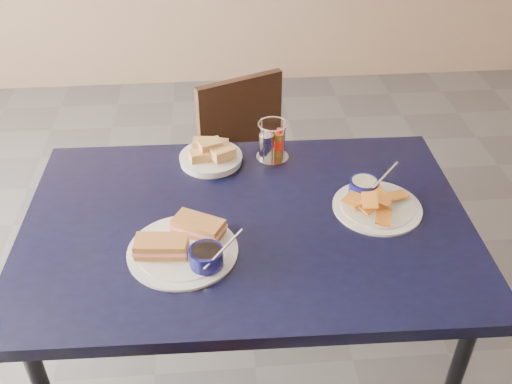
{
  "coord_description": "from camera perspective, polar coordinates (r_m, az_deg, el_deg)",
  "views": [
    {
      "loc": [
        -0.11,
        -1.33,
        1.81
      ],
      "look_at": [
        0.0,
        0.0,
        0.82
      ],
      "focal_mm": 40.0,
      "sensor_mm": 36.0,
      "label": 1
    }
  ],
  "objects": [
    {
      "name": "sandwich_plate",
      "position": [
        1.56,
        -7.03,
        -5.32
      ],
      "size": [
        0.32,
        0.3,
        0.12
      ],
      "color": "white",
      "rests_on": "dining_table"
    },
    {
      "name": "chair_far",
      "position": [
        2.45,
        0.1,
        3.18
      ],
      "size": [
        0.5,
        0.5,
        0.81
      ],
      "color": "black",
      "rests_on": "ground"
    },
    {
      "name": "ground",
      "position": [
        2.25,
        -0.08,
        -17.11
      ],
      "size": [
        6.0,
        6.0,
        0.0
      ],
      "primitive_type": "plane",
      "color": "#4B4B4F",
      "rests_on": "ground"
    },
    {
      "name": "bread_basket",
      "position": [
        1.91,
        -4.52,
        3.74
      ],
      "size": [
        0.21,
        0.21,
        0.08
      ],
      "color": "white",
      "rests_on": "dining_table"
    },
    {
      "name": "condiment_caddy",
      "position": [
        1.92,
        1.53,
        4.88
      ],
      "size": [
        0.11,
        0.11,
        0.14
      ],
      "color": "silver",
      "rests_on": "dining_table"
    },
    {
      "name": "dining_table",
      "position": [
        1.71,
        -0.89,
        -4.36
      ],
      "size": [
        1.33,
        0.9,
        0.75
      ],
      "color": "black",
      "rests_on": "ground"
    },
    {
      "name": "plantain_plate",
      "position": [
        1.75,
        11.53,
        -0.75
      ],
      "size": [
        0.27,
        0.27,
        0.12
      ],
      "color": "white",
      "rests_on": "dining_table"
    }
  ]
}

